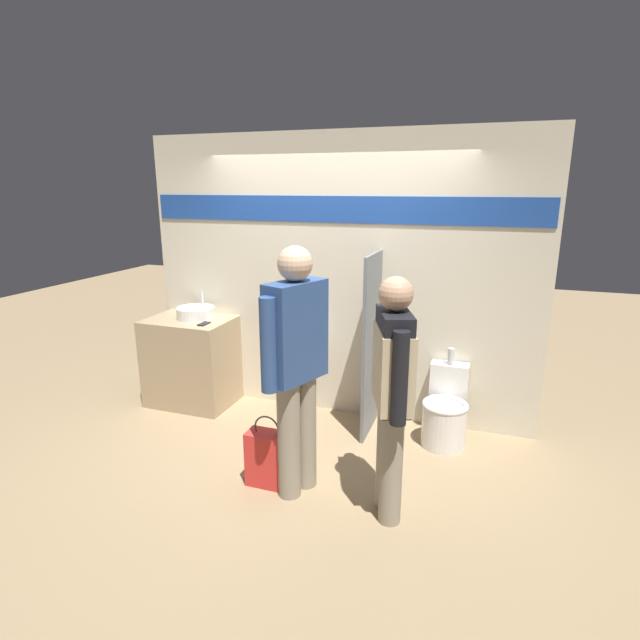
{
  "coord_description": "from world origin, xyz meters",
  "views": [
    {
      "loc": [
        1.42,
        -3.9,
        2.21
      ],
      "look_at": [
        0.0,
        0.17,
        1.05
      ],
      "focal_mm": 28.0,
      "sensor_mm": 36.0,
      "label": 1
    }
  ],
  "objects_px": {
    "sink_basin": "(196,313)",
    "cell_phone": "(204,324)",
    "shopping_bag": "(267,458)",
    "urinal_near_counter": "(306,341)",
    "person_with_lanyard": "(296,363)",
    "person_in_vest": "(392,383)",
    "toilet": "(445,414)"
  },
  "relations": [
    {
      "from": "sink_basin",
      "to": "cell_phone",
      "type": "bearing_deg",
      "value": -41.62
    },
    {
      "from": "cell_phone",
      "to": "shopping_bag",
      "type": "bearing_deg",
      "value": -41.49
    },
    {
      "from": "urinal_near_counter",
      "to": "person_with_lanyard",
      "type": "distance_m",
      "value": 1.35
    },
    {
      "from": "sink_basin",
      "to": "shopping_bag",
      "type": "distance_m",
      "value": 1.92
    },
    {
      "from": "sink_basin",
      "to": "person_in_vest",
      "type": "distance_m",
      "value": 2.57
    },
    {
      "from": "person_in_vest",
      "to": "cell_phone",
      "type": "bearing_deg",
      "value": 42.69
    },
    {
      "from": "sink_basin",
      "to": "shopping_bag",
      "type": "height_order",
      "value": "sink_basin"
    },
    {
      "from": "urinal_near_counter",
      "to": "person_with_lanyard",
      "type": "relative_size",
      "value": 0.62
    },
    {
      "from": "cell_phone",
      "to": "shopping_bag",
      "type": "xyz_separation_m",
      "value": [
        1.12,
        -0.99,
        -0.69
      ]
    },
    {
      "from": "shopping_bag",
      "to": "person_in_vest",
      "type": "bearing_deg",
      "value": -2.94
    },
    {
      "from": "urinal_near_counter",
      "to": "shopping_bag",
      "type": "distance_m",
      "value": 1.39
    },
    {
      "from": "sink_basin",
      "to": "toilet",
      "type": "xyz_separation_m",
      "value": [
        2.53,
        -0.07,
        -0.69
      ]
    },
    {
      "from": "toilet",
      "to": "person_with_lanyard",
      "type": "bearing_deg",
      "value": -131.39
    },
    {
      "from": "cell_phone",
      "to": "person_with_lanyard",
      "type": "xyz_separation_m",
      "value": [
        1.36,
        -0.98,
        0.1
      ]
    },
    {
      "from": "urinal_near_counter",
      "to": "person_in_vest",
      "type": "relative_size",
      "value": 0.68
    },
    {
      "from": "person_with_lanyard",
      "to": "shopping_bag",
      "type": "xyz_separation_m",
      "value": [
        -0.24,
        -0.01,
        -0.79
      ]
    },
    {
      "from": "shopping_bag",
      "to": "urinal_near_counter",
      "type": "bearing_deg",
      "value": 97.48
    },
    {
      "from": "cell_phone",
      "to": "toilet",
      "type": "xyz_separation_m",
      "value": [
        2.33,
        0.11,
        -0.64
      ]
    },
    {
      "from": "cell_phone",
      "to": "person_in_vest",
      "type": "bearing_deg",
      "value": -26.82
    },
    {
      "from": "cell_phone",
      "to": "toilet",
      "type": "relative_size",
      "value": 0.17
    },
    {
      "from": "cell_phone",
      "to": "toilet",
      "type": "bearing_deg",
      "value": 2.78
    },
    {
      "from": "toilet",
      "to": "person_with_lanyard",
      "type": "height_order",
      "value": "person_with_lanyard"
    },
    {
      "from": "toilet",
      "to": "person_in_vest",
      "type": "distance_m",
      "value": 1.38
    },
    {
      "from": "toilet",
      "to": "person_in_vest",
      "type": "relative_size",
      "value": 0.49
    },
    {
      "from": "toilet",
      "to": "person_with_lanyard",
      "type": "relative_size",
      "value": 0.45
    },
    {
      "from": "sink_basin",
      "to": "cell_phone",
      "type": "height_order",
      "value": "sink_basin"
    },
    {
      "from": "cell_phone",
      "to": "person_in_vest",
      "type": "xyz_separation_m",
      "value": [
        2.06,
        -1.04,
        0.06
      ]
    },
    {
      "from": "person_with_lanyard",
      "to": "toilet",
      "type": "bearing_deg",
      "value": -20.33
    },
    {
      "from": "person_in_vest",
      "to": "sink_basin",
      "type": "bearing_deg",
      "value": 41.13
    },
    {
      "from": "cell_phone",
      "to": "toilet",
      "type": "distance_m",
      "value": 2.42
    },
    {
      "from": "sink_basin",
      "to": "urinal_near_counter",
      "type": "height_order",
      "value": "sink_basin"
    },
    {
      "from": "sink_basin",
      "to": "urinal_near_counter",
      "type": "relative_size",
      "value": 0.34
    }
  ]
}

